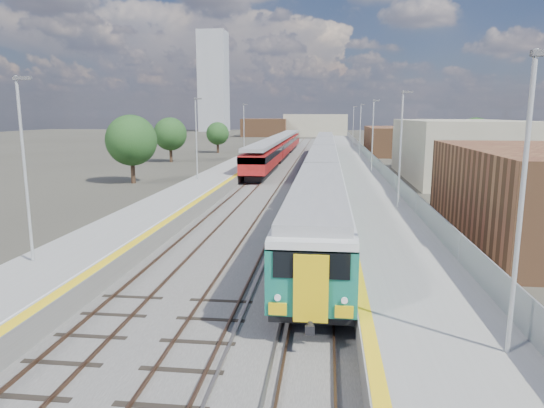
# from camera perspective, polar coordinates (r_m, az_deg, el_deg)

# --- Properties ---
(ground) EXTENTS (320.00, 320.00, 0.00)m
(ground) POSITION_cam_1_polar(r_m,az_deg,el_deg) (60.60, 4.67, 3.82)
(ground) COLOR #47443A
(ground) RESTS_ON ground
(ballast_bed) EXTENTS (10.50, 155.00, 0.06)m
(ballast_bed) POSITION_cam_1_polar(r_m,az_deg,el_deg) (63.18, 2.70, 4.15)
(ballast_bed) COLOR #565451
(ballast_bed) RESTS_ON ground
(tracks) EXTENTS (8.96, 160.00, 0.17)m
(tracks) POSITION_cam_1_polar(r_m,az_deg,el_deg) (64.80, 3.33, 4.37)
(tracks) COLOR #4C3323
(tracks) RESTS_ON ground
(platform_right) EXTENTS (4.70, 155.00, 8.52)m
(platform_right) POSITION_cam_1_polar(r_m,az_deg,el_deg) (63.07, 9.56, 4.47)
(platform_right) COLOR slate
(platform_right) RESTS_ON ground
(platform_left) EXTENTS (4.30, 155.00, 8.52)m
(platform_left) POSITION_cam_1_polar(r_m,az_deg,el_deg) (63.93, -3.41, 4.66)
(platform_left) COLOR slate
(platform_left) RESTS_ON ground
(buildings) EXTENTS (72.00, 185.50, 40.00)m
(buildings) POSITION_cam_1_polar(r_m,az_deg,el_deg) (150.14, -1.20, 11.93)
(buildings) COLOR brown
(buildings) RESTS_ON ground
(green_train) EXTENTS (2.83, 78.76, 3.11)m
(green_train) POSITION_cam_1_polar(r_m,az_deg,el_deg) (53.17, 6.07, 5.24)
(green_train) COLOR black
(green_train) RESTS_ON ground
(red_train) EXTENTS (2.82, 57.23, 3.56)m
(red_train) POSITION_cam_1_polar(r_m,az_deg,el_deg) (75.98, 0.90, 6.81)
(red_train) COLOR black
(red_train) RESTS_ON ground
(tree_a) EXTENTS (5.16, 5.16, 7.00)m
(tree_a) POSITION_cam_1_polar(r_m,az_deg,el_deg) (51.68, -16.22, 7.20)
(tree_a) COLOR #382619
(tree_a) RESTS_ON ground
(tree_b) EXTENTS (4.85, 4.85, 6.57)m
(tree_b) POSITION_cam_1_polar(r_m,az_deg,el_deg) (73.69, -11.89, 8.05)
(tree_b) COLOR #382619
(tree_b) RESTS_ON ground
(tree_c) EXTENTS (4.14, 4.14, 5.62)m
(tree_c) POSITION_cam_1_polar(r_m,az_deg,el_deg) (90.19, -6.42, 8.24)
(tree_c) COLOR #382619
(tree_c) RESTS_ON ground
(tree_d) EXTENTS (4.87, 4.87, 6.60)m
(tree_d) POSITION_cam_1_polar(r_m,az_deg,el_deg) (74.33, 22.79, 7.49)
(tree_d) COLOR #382619
(tree_d) RESTS_ON ground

